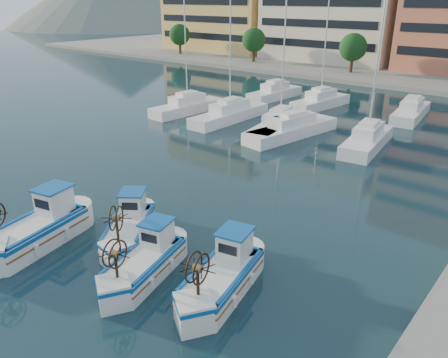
{
  "coord_description": "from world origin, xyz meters",
  "views": [
    {
      "loc": [
        14.1,
        -9.46,
        10.95
      ],
      "look_at": [
        -0.44,
        7.9,
        1.5
      ],
      "focal_mm": 35.0,
      "sensor_mm": 36.0,
      "label": 1
    }
  ],
  "objects_px": {
    "fishing_boat_b": "(129,226)",
    "fishing_boat_c": "(145,260)",
    "fishing_boat_d": "(223,274)",
    "fishing_boat_a": "(38,228)"
  },
  "relations": [
    {
      "from": "fishing_boat_d",
      "to": "fishing_boat_b",
      "type": "bearing_deg",
      "value": 165.18
    },
    {
      "from": "fishing_boat_a",
      "to": "fishing_boat_b",
      "type": "height_order",
      "value": "fishing_boat_a"
    },
    {
      "from": "fishing_boat_c",
      "to": "fishing_boat_d",
      "type": "xyz_separation_m",
      "value": [
        3.19,
        1.28,
        0.05
      ]
    },
    {
      "from": "fishing_boat_b",
      "to": "fishing_boat_c",
      "type": "relative_size",
      "value": 0.98
    },
    {
      "from": "fishing_boat_d",
      "to": "fishing_boat_c",
      "type": "bearing_deg",
      "value": -171.27
    },
    {
      "from": "fishing_boat_b",
      "to": "fishing_boat_a",
      "type": "bearing_deg",
      "value": -172.34
    },
    {
      "from": "fishing_boat_a",
      "to": "fishing_boat_b",
      "type": "bearing_deg",
      "value": 32.2
    },
    {
      "from": "fishing_boat_a",
      "to": "fishing_boat_c",
      "type": "xyz_separation_m",
      "value": [
        5.89,
        1.57,
        -0.14
      ]
    },
    {
      "from": "fishing_boat_a",
      "to": "fishing_boat_d",
      "type": "height_order",
      "value": "fishing_boat_a"
    },
    {
      "from": "fishing_boat_b",
      "to": "fishing_boat_c",
      "type": "height_order",
      "value": "fishing_boat_b"
    }
  ]
}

